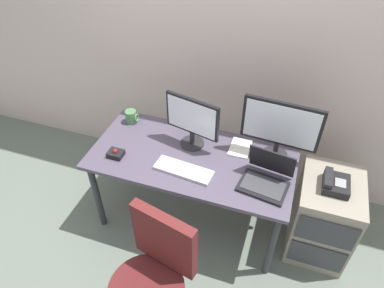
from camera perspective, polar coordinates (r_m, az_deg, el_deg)
name	(u,v)px	position (r m, az deg, el deg)	size (l,w,h in m)	color
ground_plane	(192,216)	(3.06, 0.00, -11.71)	(8.00, 8.00, 0.00)	slate
back_wall	(223,26)	(2.74, 5.07, 18.64)	(6.00, 0.10, 2.80)	beige
desk	(192,164)	(2.59, 0.00, -3.28)	(1.48, 0.72, 0.70)	#4E4658
file_cabinet	(323,216)	(2.81, 20.54, -10.98)	(0.42, 0.53, 0.68)	gray
desk_phone	(335,183)	(2.53, 22.30, -5.97)	(0.17, 0.20, 0.09)	black
office_chair	(154,287)	(2.24, -6.28, -22.18)	(0.52, 0.53, 0.97)	black
monitor_main	(280,127)	(2.45, 14.22, 2.74)	(0.54, 0.18, 0.46)	#262628
monitor_side	(192,120)	(2.50, 0.02, 3.95)	(0.42, 0.18, 0.40)	#262628
keyboard	(184,170)	(2.42, -1.38, -4.22)	(0.42, 0.17, 0.03)	silver
laptop	(266,177)	(2.37, 12.01, -5.31)	(0.35, 0.32, 0.23)	black
trackball_mouse	(116,153)	(2.59, -12.34, -1.51)	(0.11, 0.09, 0.07)	black
coffee_mug	(131,117)	(2.86, -9.85, 4.42)	(0.10, 0.09, 0.11)	#4A7D4A
paper_notepad	(240,148)	(2.62, 7.85, -0.61)	(0.15, 0.21, 0.01)	white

